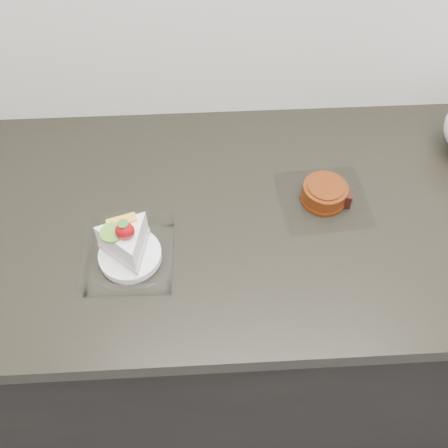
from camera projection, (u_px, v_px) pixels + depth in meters
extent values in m
cube|color=black|center=(293.00, 313.00, 1.40)|extent=(2.00, 0.60, 0.86)
cube|color=black|center=(317.00, 214.00, 1.04)|extent=(2.04, 0.64, 0.04)
cube|color=white|center=(131.00, 258.00, 0.95)|extent=(0.16, 0.16, 0.00)
cylinder|color=white|center=(130.00, 255.00, 0.94)|extent=(0.12, 0.12, 0.02)
ellipsoid|color=#B80C14|center=(125.00, 231.00, 0.86)|extent=(0.03, 0.03, 0.04)
cone|color=#2D7223|center=(123.00, 225.00, 0.84)|extent=(0.02, 0.02, 0.01)
cylinder|color=#6BAB31|center=(112.00, 233.00, 0.87)|extent=(0.04, 0.04, 0.01)
cube|color=#FFAD30|center=(121.00, 221.00, 0.89)|extent=(0.06, 0.03, 0.01)
cube|color=white|center=(323.00, 199.00, 1.04)|extent=(0.19, 0.18, 0.00)
cylinder|color=#5C260B|center=(324.00, 193.00, 1.02)|extent=(0.11, 0.11, 0.04)
cylinder|color=#5C260B|center=(323.00, 198.00, 1.03)|extent=(0.12, 0.12, 0.01)
cylinder|color=#5C260B|center=(326.00, 186.00, 1.00)|extent=(0.09, 0.09, 0.00)
cube|color=black|center=(345.00, 199.00, 1.01)|extent=(0.03, 0.03, 0.03)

